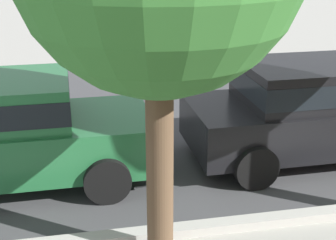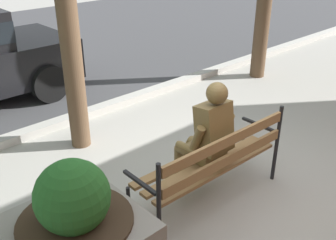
{
  "view_description": "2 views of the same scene",
  "coord_description": "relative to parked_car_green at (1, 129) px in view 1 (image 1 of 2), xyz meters",
  "views": [
    {
      "loc": [
        -5.36,
        -2.01,
        3.36
      ],
      "look_at": [
        -4.01,
        4.71,
        0.8
      ],
      "focal_mm": 52.29,
      "sensor_mm": 36.0,
      "label": 1
    },
    {
      "loc": [
        -2.99,
        -2.1,
        2.72
      ],
      "look_at": [
        -0.3,
        0.84,
        0.75
      ],
      "focal_mm": 42.07,
      "sensor_mm": 36.0,
      "label": 2
    }
  ],
  "objects": [
    {
      "name": "parked_car_black",
      "position": [
        4.76,
        0.0,
        0.0
      ],
      "size": [
        4.11,
        1.94,
        1.56
      ],
      "color": "black",
      "rests_on": "ground"
    },
    {
      "name": "street_surface",
      "position": [
        6.4,
        2.79,
        -0.84
      ],
      "size": [
        60.0,
        9.0,
        0.01
      ],
      "primitive_type": "cube",
      "color": "#424244",
      "rests_on": "ground"
    },
    {
      "name": "parked_car_green",
      "position": [
        0.0,
        0.0,
        0.0
      ],
      "size": [
        4.11,
        1.94,
        1.56
      ],
      "color": "#236638",
      "rests_on": "ground"
    }
  ]
}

